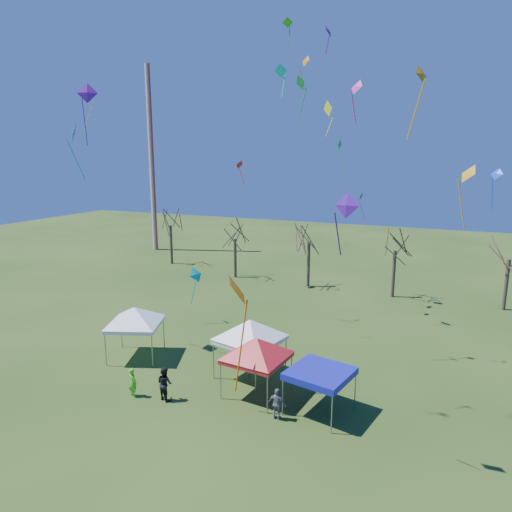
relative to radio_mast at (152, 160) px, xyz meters
The scene contains 33 objects.
ground 45.78m from the radio_mast, 50.53° to the right, with size 140.00×140.00×0.00m, color #254115.
radio_mast is the anchor object (origin of this frame).
tree_0 11.45m from the radio_mast, 42.77° to the right, with size 3.83×3.83×8.44m.
tree_1 20.72m from the radio_mast, 28.48° to the right, with size 3.42×3.42×7.54m.
tree_2 28.08m from the radio_mast, 20.57° to the right, with size 3.71×3.71×8.18m.
tree_3 36.04m from the radio_mast, 16.31° to the right, with size 3.59×3.59×7.91m.
tree_4 44.96m from the radio_mast, 12.99° to the right, with size 3.58×3.58×7.89m.
tent_white_west 37.64m from the radio_mast, 56.35° to the right, with size 4.20×4.20×3.96m.
tent_white_mid 42.10m from the radio_mast, 46.63° to the right, with size 4.57×4.57×4.14m.
tent_red 44.28m from the radio_mast, 47.11° to the right, with size 4.33×4.33×3.84m.
tent_blue 47.25m from the radio_mast, 44.09° to the right, with size 3.49×3.49×2.32m.
person_grey 47.41m from the radio_mast, 46.95° to the right, with size 0.97×0.40×1.66m, color slate.
person_dark 43.96m from the radio_mast, 53.74° to the right, with size 0.91×0.71×1.87m, color black.
person_green 43.32m from the radio_mast, 56.09° to the right, with size 0.60×0.39×1.64m, color #46DA22.
kite_1 43.99m from the radio_mast, 51.46° to the right, with size 0.66×0.92×1.87m.
kite_12 43.33m from the radio_mast, 16.52° to the right, with size 1.19×1.09×3.25m.
kite_18 39.31m from the radio_mast, 41.60° to the right, with size 0.74×0.59×1.66m.
kite_14 33.83m from the radio_mast, 62.19° to the right, with size 1.32×1.39×3.67m.
kite_24 39.38m from the radio_mast, 40.71° to the right, with size 1.04×1.02×2.55m.
kite_17 48.46m from the radio_mast, 36.15° to the right, with size 1.15×1.26×3.21m.
kite_15 40.69m from the radio_mast, 38.87° to the right, with size 0.50×0.84×1.67m.
kite_11 35.13m from the radio_mast, 32.15° to the right, with size 1.03×1.01×2.63m.
kite_13 22.69m from the radio_mast, 32.37° to the right, with size 0.82×1.09×2.49m.
kite_26 30.89m from the radio_mast, 28.15° to the right, with size 1.16×1.11×2.95m.
kite_8 35.03m from the radio_mast, 60.00° to the right, with size 1.30×1.00×3.77m.
kite_9 49.30m from the radio_mast, 44.90° to the right, with size 0.71×0.67×1.62m.
kite_27 49.69m from the radio_mast, 45.49° to the right, with size 1.07×0.68×2.59m.
kite_19 32.78m from the radio_mast, 25.89° to the right, with size 0.61×0.88×2.33m.
kite_22 35.47m from the radio_mast, 26.25° to the right, with size 0.73×0.75×2.34m.
kite_7 28.83m from the radio_mast, 63.08° to the right, with size 1.23×1.15×3.26m.
kite_5 51.62m from the radio_mast, 51.04° to the right, with size 1.37×1.34×4.08m.
kite_25 44.16m from the radio_mast, 45.83° to the right, with size 0.73×0.42×1.56m.
kite_0 50.23m from the radio_mast, 42.24° to the right, with size 0.72×0.91×2.83m.
Camera 1 is at (10.63, -19.01, 12.92)m, focal length 32.00 mm.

